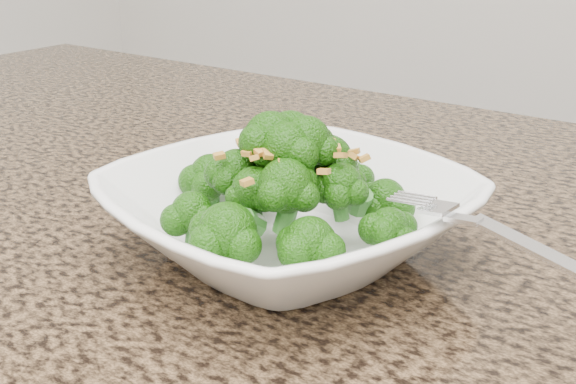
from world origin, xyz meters
The scene contains 5 objects.
granite_counter centered at (0.00, 0.30, 0.89)m, with size 1.64×1.04×0.03m, color brown.
bowl centered at (0.06, 0.33, 0.93)m, with size 0.25×0.25×0.06m, color white.
broccoli_pile centered at (0.06, 0.33, 1.00)m, with size 0.22×0.22×0.07m, color #1B5509, non-canonical shape.
garlic_topping centered at (0.06, 0.33, 1.03)m, with size 0.13×0.13×0.01m, color gold, non-canonical shape.
fork centered at (0.20, 0.32, 0.97)m, with size 0.18×0.03×0.01m, color silver, non-canonical shape.
Camera 1 is at (0.35, -0.06, 1.14)m, focal length 45.00 mm.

